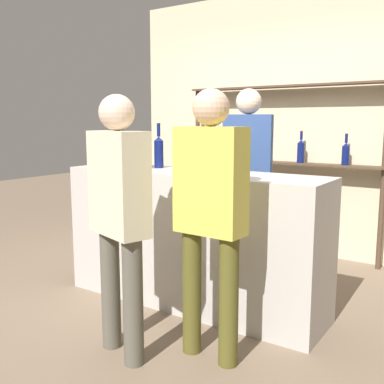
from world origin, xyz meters
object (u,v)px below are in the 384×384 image
Objects in this scene: cork_jar at (194,164)px; customer_right at (210,205)px; ice_bucket at (134,154)px; server_behind_counter at (247,168)px; customer_center at (119,207)px; counter_bottle_1 at (122,149)px; counter_bottle_0 at (159,151)px; counter_bottle_2 at (217,153)px; wine_glass at (207,159)px.

cork_jar is 0.08× the size of customer_right.
server_behind_counter is (0.59, 0.84, -0.15)m from ice_bucket.
customer_right reaches higher than customer_center.
counter_bottle_1 is at bearing 164.40° from ice_bucket.
customer_center reaches higher than ice_bucket.
counter_bottle_0 is 1.00× the size of counter_bottle_2.
wine_glass is (0.55, -0.13, -0.03)m from counter_bottle_0.
customer_right is at bearing 1.26° from server_behind_counter.
customer_right reaches higher than ice_bucket.
customer_right is at bearing -42.29° from customer_center.
wine_glass is at bearing -11.44° from server_behind_counter.
counter_bottle_1 reaches higher than wine_glass.
counter_bottle_1 is 0.18m from ice_bucket.
counter_bottle_0 is at bearing -176.95° from counter_bottle_2.
counter_bottle_2 is at bearing 3.05° from counter_bottle_0.
customer_right is at bearing -37.81° from counter_bottle_0.
customer_center is 0.92× the size of server_behind_counter.
counter_bottle_0 is 1.21m from customer_right.
customer_center is (0.61, -0.84, -0.24)m from ice_bucket.
counter_bottle_0 is at bearing -51.09° from server_behind_counter.
wine_glass is 0.75m from customer_right.
customer_right is (0.53, -0.63, -0.16)m from cork_jar.
customer_center is at bearing -64.33° from counter_bottle_0.
counter_bottle_0 is at bearing 48.69° from ice_bucket.
cork_jar is at bearing 5.25° from ice_bucket.
counter_bottle_2 is 0.69m from ice_bucket.
customer_center is at bearing -48.61° from counter_bottle_1.
cork_jar is at bearing 42.32° from customer_right.
counter_bottle_2 is 0.69m from server_behind_counter.
counter_bottle_1 is at bearing -171.15° from counter_bottle_2.
counter_bottle_1 is at bearing 65.74° from customer_right.
counter_bottle_2 is 0.21× the size of server_behind_counter.
customer_center is 1.69m from server_behind_counter.
ice_bucket is 0.15× the size of customer_right.
counter_bottle_1 is at bearing -61.49° from server_behind_counter.
counter_bottle_0 is 2.48× the size of wine_glass.
counter_bottle_2 is at bearing 30.76° from customer_right.
wine_glass is 0.90m from customer_center.
customer_right is at bearing -56.78° from wine_glass.
cork_jar is (0.72, 0.00, -0.08)m from counter_bottle_1.
ice_bucket is 1.07m from customer_center.
counter_bottle_0 is 0.97× the size of counter_bottle_1.
customer_right is (0.48, -1.42, -0.07)m from server_behind_counter.
cork_jar is at bearing 0.12° from counter_bottle_1.
customer_center is at bearing -16.83° from server_behind_counter.
cork_jar is at bearing -20.71° from server_behind_counter.
counter_bottle_0 is 2.83× the size of cork_jar.
counter_bottle_2 reaches higher than counter_bottle_0.
cork_jar is 0.84m from customer_right.
server_behind_counter reaches higher than counter_bottle_1.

